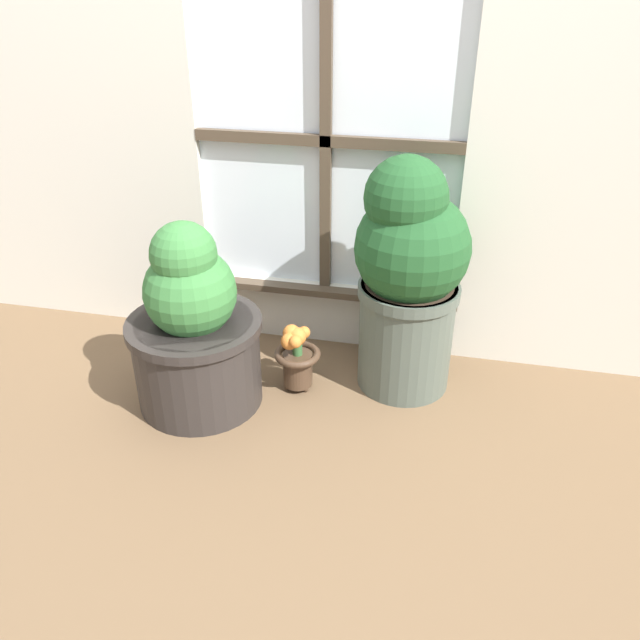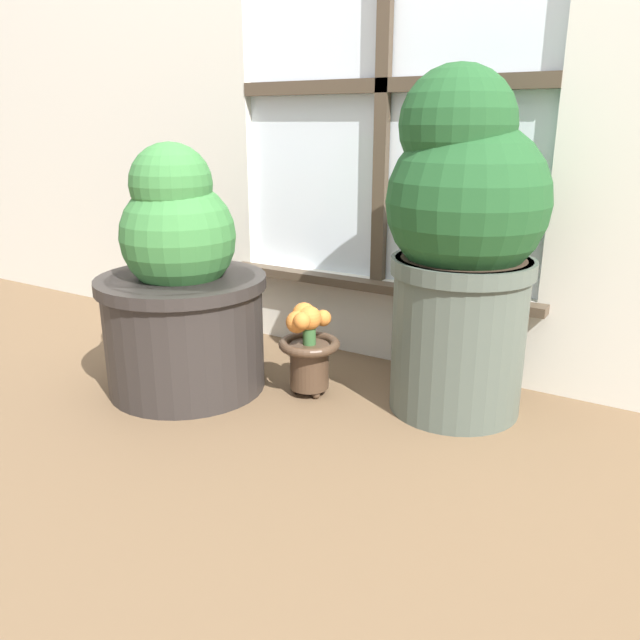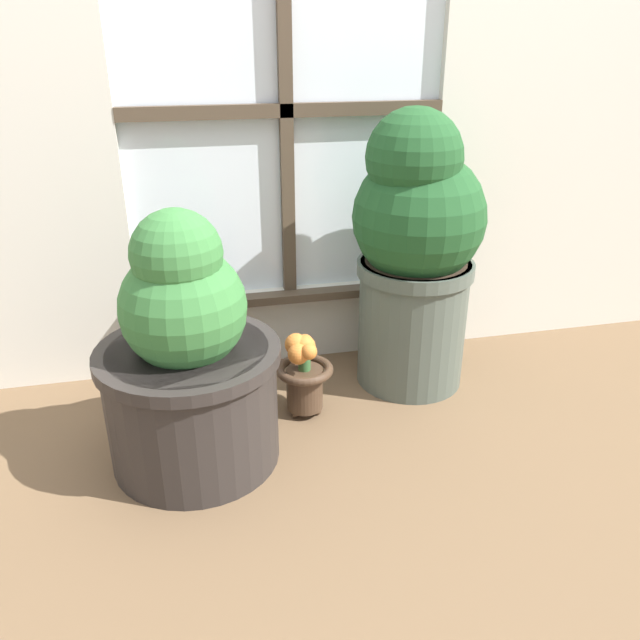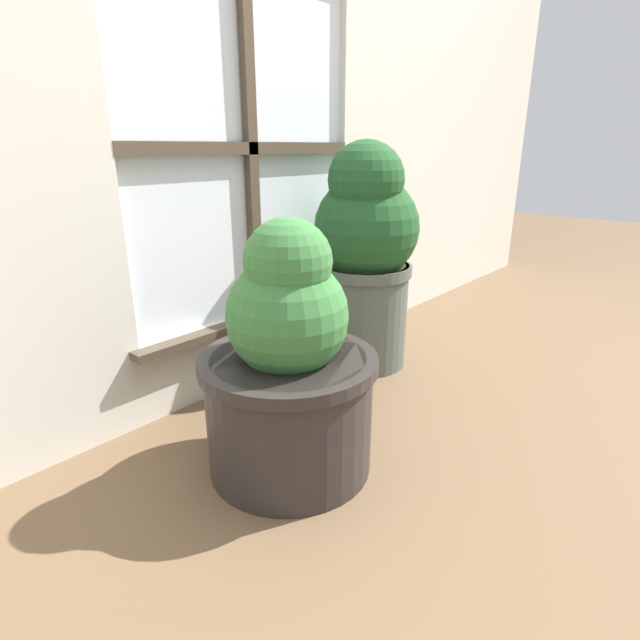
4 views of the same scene
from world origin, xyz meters
TOP-DOWN VIEW (x-y plane):
  - ground_plane at (0.00, 0.00)m, footprint 10.00×10.00m
  - potted_plant_left at (-0.31, 0.17)m, footprint 0.41×0.41m
  - potted_plant_right at (0.31, 0.41)m, footprint 0.35×0.35m
  - flower_vase at (-0.02, 0.29)m, footprint 0.15×0.15m

SIDE VIEW (x-z plane):
  - ground_plane at x=0.00m, z-range 0.00..0.00m
  - flower_vase at x=-0.02m, z-range 0.01..0.24m
  - potted_plant_left at x=-0.31m, z-range -0.05..0.56m
  - potted_plant_right at x=0.31m, z-range 0.02..0.79m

